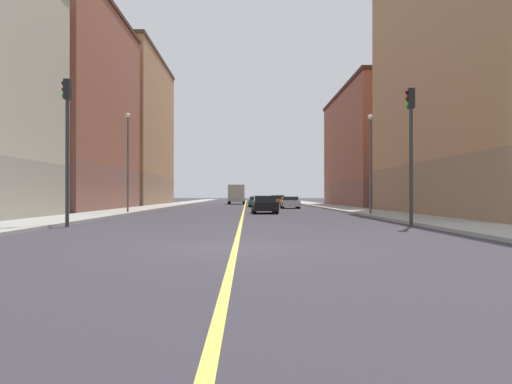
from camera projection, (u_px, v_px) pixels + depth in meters
The scene contains 17 objects.
ground_plane at pixel (235, 248), 13.88m from camera, with size 400.00×400.00×0.00m, color #343038.
sidewalk_left at pixel (325, 206), 63.04m from camera, with size 3.64×168.00×0.15m, color #9E9B93.
sidewalk_right at pixel (164, 206), 62.71m from camera, with size 3.64×168.00×0.15m, color #9E9B93.
lane_center_stripe at pixel (245, 206), 62.87m from camera, with size 0.16×154.00×0.01m, color #E5D14C.
building_left_near at pixel (497, 71), 34.68m from camera, with size 11.37×24.41×19.76m.
building_left_mid at pixel (384, 149), 63.32m from camera, with size 11.37×25.91×14.26m.
building_right_midblock at pixel (54, 108), 46.46m from camera, with size 11.37×21.39×18.73m.
building_right_distant at pixel (122, 131), 71.31m from camera, with size 11.37×24.73×20.64m.
traffic_light_left_near at pixel (411, 138), 23.02m from camera, with size 0.40×0.32×6.25m.
traffic_light_right_near at pixel (67, 132), 22.76m from camera, with size 0.40×0.32×6.60m.
street_lamp_left_near at pixel (370, 153), 34.78m from camera, with size 0.36×0.36×6.77m.
street_lamp_right_near at pixel (128, 152), 38.54m from camera, with size 0.36×0.36×7.47m.
car_orange at pixel (278, 201), 65.48m from camera, with size 2.04×4.60×1.37m.
car_green at pixel (257, 202), 60.16m from camera, with size 2.00×4.46×1.23m.
car_silver at pixel (290, 203), 53.64m from camera, with size 1.86×4.13×1.24m.
car_black at pixel (265, 205), 39.40m from camera, with size 2.02×4.23×1.36m.
box_truck at pixel (237, 194), 78.16m from camera, with size 2.53×6.72×2.92m.
Camera 1 is at (0.33, -13.89, 1.45)m, focal length 35.83 mm.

